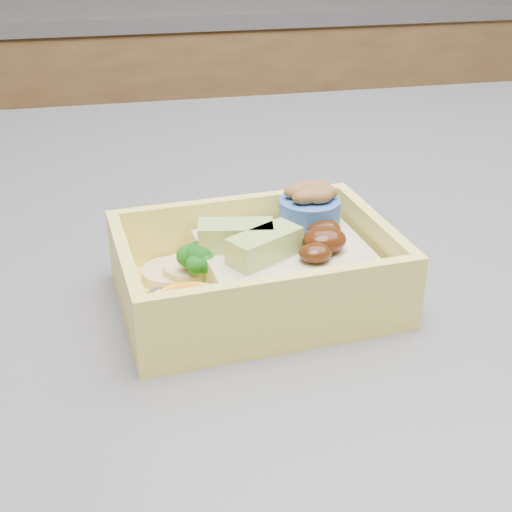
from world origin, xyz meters
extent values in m
cube|color=brown|center=(0.00, 1.20, 0.45)|extent=(3.20, 0.60, 0.90)
cube|color=#333438|center=(0.00, 1.20, 0.92)|extent=(3.20, 0.62, 0.03)
cube|color=#333438|center=(0.00, -0.10, 0.90)|extent=(1.24, 0.84, 0.04)
cube|color=#FAE967|center=(0.00, -0.17, 0.92)|extent=(0.18, 0.14, 0.01)
cube|color=#FAE967|center=(0.00, -0.12, 0.95)|extent=(0.17, 0.02, 0.04)
cube|color=#FAE967|center=(0.00, -0.23, 0.95)|extent=(0.17, 0.02, 0.04)
cube|color=#FAE967|center=(0.08, -0.17, 0.95)|extent=(0.02, 0.11, 0.04)
cube|color=#FAE967|center=(-0.08, -0.18, 0.95)|extent=(0.02, 0.11, 0.04)
cube|color=tan|center=(0.02, -0.17, 0.94)|extent=(0.11, 0.10, 0.03)
ellipsoid|color=#371808|center=(0.04, -0.18, 0.96)|extent=(0.03, 0.03, 0.02)
ellipsoid|color=#371808|center=(0.05, -0.16, 0.96)|extent=(0.02, 0.02, 0.01)
ellipsoid|color=#371808|center=(0.03, -0.19, 0.96)|extent=(0.02, 0.02, 0.01)
cube|color=#A5C466|center=(0.00, -0.18, 0.96)|extent=(0.05, 0.04, 0.02)
cube|color=#A5C466|center=(-0.01, -0.16, 0.96)|extent=(0.05, 0.03, 0.02)
cylinder|color=#79B662|center=(-0.03, -0.16, 0.93)|extent=(0.01, 0.01, 0.01)
sphere|color=#176316|center=(-0.03, -0.16, 0.95)|extent=(0.02, 0.02, 0.02)
sphere|color=#176316|center=(-0.03, -0.16, 0.95)|extent=(0.01, 0.01, 0.01)
sphere|color=#176316|center=(-0.04, -0.16, 0.95)|extent=(0.01, 0.01, 0.01)
sphere|color=#176316|center=(-0.03, -0.17, 0.95)|extent=(0.01, 0.01, 0.01)
sphere|color=#176316|center=(-0.04, -0.17, 0.95)|extent=(0.01, 0.01, 0.01)
sphere|color=#176316|center=(-0.03, -0.15, 0.95)|extent=(0.01, 0.01, 0.01)
cylinder|color=yellow|center=(-0.05, -0.21, 0.94)|extent=(0.04, 0.04, 0.02)
cylinder|color=orange|center=(-0.05, -0.20, 0.95)|extent=(0.02, 0.02, 0.00)
cylinder|color=orange|center=(-0.05, -0.21, 0.95)|extent=(0.02, 0.02, 0.00)
cylinder|color=tan|center=(-0.05, -0.15, 0.93)|extent=(0.04, 0.04, 0.01)
cylinder|color=tan|center=(-0.04, -0.15, 0.94)|extent=(0.04, 0.04, 0.01)
ellipsoid|color=silver|center=(-0.02, -0.14, 0.94)|extent=(0.02, 0.02, 0.02)
ellipsoid|color=silver|center=(-0.06, -0.19, 0.94)|extent=(0.02, 0.02, 0.02)
cylinder|color=#3561B6|center=(0.04, -0.14, 0.96)|extent=(0.04, 0.04, 0.02)
ellipsoid|color=brown|center=(0.04, -0.14, 0.98)|extent=(0.02, 0.01, 0.01)
ellipsoid|color=brown|center=(0.05, -0.13, 0.98)|extent=(0.02, 0.01, 0.01)
ellipsoid|color=brown|center=(0.04, -0.13, 0.98)|extent=(0.02, 0.01, 0.01)
ellipsoid|color=brown|center=(0.05, -0.15, 0.98)|extent=(0.02, 0.01, 0.01)
ellipsoid|color=brown|center=(0.04, -0.15, 0.98)|extent=(0.02, 0.01, 0.01)
ellipsoid|color=brown|center=(0.05, -0.14, 0.98)|extent=(0.02, 0.01, 0.01)
ellipsoid|color=brown|center=(0.04, -0.13, 0.98)|extent=(0.02, 0.01, 0.01)
ellipsoid|color=brown|center=(0.05, -0.13, 0.98)|extent=(0.02, 0.01, 0.01)
camera|label=1|loc=(-0.08, -0.56, 1.16)|focal=50.00mm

